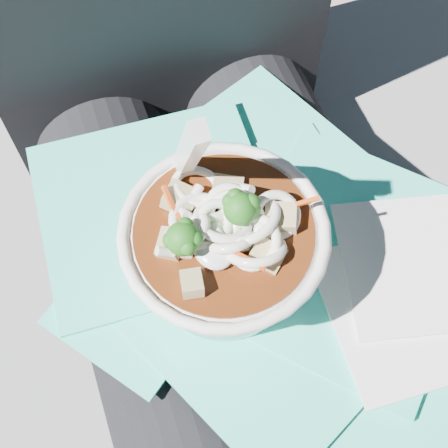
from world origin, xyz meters
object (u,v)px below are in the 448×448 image
object	(u,v)px
lap	(248,305)
person_body	(216,213)
stone_ledge	(206,286)
plastic_bag	(269,255)
udon_bowl	(224,248)

from	to	relation	value
lap	person_body	bearing A→B (deg)	90.00
stone_ledge	lap	distance (m)	0.34
lap	plastic_bag	distance (m)	0.08
person_body	udon_bowl	world-z (taller)	person_body
stone_ledge	lap	size ratio (longest dim) A/B	2.08
lap	person_body	distance (m)	0.10
udon_bowl	plastic_bag	bearing A→B (deg)	11.46
udon_bowl	stone_ledge	bearing A→B (deg)	80.63
plastic_bag	stone_ledge	bearing A→B (deg)	98.01
stone_ledge	udon_bowl	distance (m)	0.47
person_body	stone_ledge	bearing A→B (deg)	90.00
person_body	plastic_bag	xyz separation A→B (m)	(0.02, -0.08, 0.05)
plastic_bag	person_body	bearing A→B (deg)	103.50
stone_ledge	person_body	xyz separation A→B (m)	(0.00, -0.06, 0.32)
udon_bowl	lap	bearing A→B (deg)	-3.70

